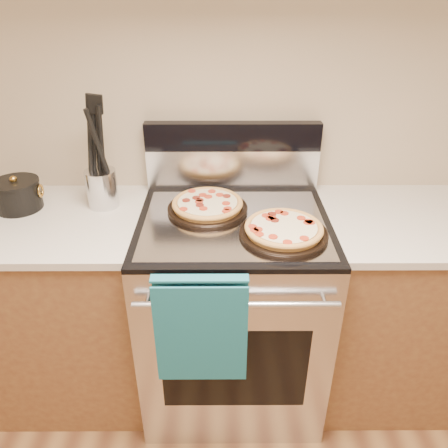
{
  "coord_description": "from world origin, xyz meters",
  "views": [
    {
      "loc": [
        -0.05,
        0.14,
        1.76
      ],
      "look_at": [
        -0.04,
        1.55,
        0.96
      ],
      "focal_mm": 35.0,
      "sensor_mm": 36.0,
      "label": 1
    }
  ],
  "objects_px": {
    "pepperoni_pizza_back": "(208,205)",
    "pepperoni_pizza_front": "(284,230)",
    "utensil_crock": "(102,188)",
    "range_body": "(233,311)",
    "saucepan": "(18,196)"
  },
  "relations": [
    {
      "from": "pepperoni_pizza_back",
      "to": "pepperoni_pizza_front",
      "type": "distance_m",
      "value": 0.35
    },
    {
      "from": "pepperoni_pizza_back",
      "to": "utensil_crock",
      "type": "xyz_separation_m",
      "value": [
        -0.44,
        0.08,
        0.04
      ]
    },
    {
      "from": "utensil_crock",
      "to": "pepperoni_pizza_back",
      "type": "bearing_deg",
      "value": -9.77
    },
    {
      "from": "range_body",
      "to": "saucepan",
      "type": "xyz_separation_m",
      "value": [
        -0.9,
        0.12,
        0.52
      ]
    },
    {
      "from": "range_body",
      "to": "pepperoni_pizza_back",
      "type": "distance_m",
      "value": 0.51
    },
    {
      "from": "pepperoni_pizza_back",
      "to": "pepperoni_pizza_front",
      "type": "xyz_separation_m",
      "value": [
        0.29,
        -0.2,
        0.0
      ]
    },
    {
      "from": "pepperoni_pizza_front",
      "to": "utensil_crock",
      "type": "height_order",
      "value": "utensil_crock"
    },
    {
      "from": "range_body",
      "to": "utensil_crock",
      "type": "bearing_deg",
      "value": 165.07
    },
    {
      "from": "range_body",
      "to": "pepperoni_pizza_back",
      "type": "bearing_deg",
      "value": 146.59
    },
    {
      "from": "pepperoni_pizza_back",
      "to": "pepperoni_pizza_front",
      "type": "height_order",
      "value": "same"
    },
    {
      "from": "pepperoni_pizza_front",
      "to": "utensil_crock",
      "type": "relative_size",
      "value": 2.02
    },
    {
      "from": "range_body",
      "to": "saucepan",
      "type": "relative_size",
      "value": 4.84
    },
    {
      "from": "pepperoni_pizza_front",
      "to": "saucepan",
      "type": "distance_m",
      "value": 1.1
    },
    {
      "from": "utensil_crock",
      "to": "saucepan",
      "type": "xyz_separation_m",
      "value": [
        -0.35,
        -0.02,
        -0.02
      ]
    },
    {
      "from": "pepperoni_pizza_back",
      "to": "saucepan",
      "type": "relative_size",
      "value": 1.73
    }
  ]
}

